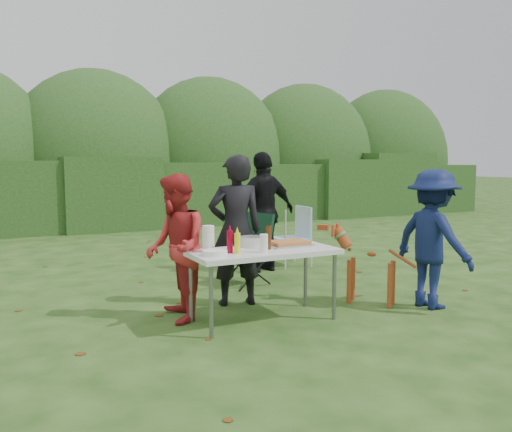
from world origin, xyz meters
name	(u,v)px	position (x,y,z in m)	size (l,w,h in m)	color
ground	(264,314)	(0.00, 0.00, 0.00)	(80.00, 80.00, 0.00)	#1E4211
hedge_row	(109,193)	(0.00, 8.00, 0.85)	(22.00, 1.40, 1.70)	#23471C
shrub_backdrop	(96,161)	(0.00, 9.60, 1.60)	(20.00, 2.60, 3.20)	#3D6628
folding_table	(263,255)	(-0.12, -0.21, 0.69)	(1.50, 0.70, 0.74)	silver
person_cook	(236,230)	(-0.10, 0.50, 0.85)	(0.62, 0.41, 1.70)	black
person_red_jacket	(176,248)	(-0.91, 0.19, 0.76)	(0.73, 0.57, 1.51)	#B12426
person_black_puffy	(264,212)	(1.03, 2.01, 0.88)	(1.03, 0.43, 1.76)	black
child	(433,239)	(1.81, -0.59, 0.77)	(1.00, 0.57, 1.54)	#0E1947
dog	(371,266)	(1.28, -0.19, 0.44)	(0.92, 0.37, 0.88)	#9F431E
camping_chair	(246,249)	(0.44, 1.35, 0.47)	(0.59, 0.59, 0.95)	#10311E
lawn_chair	(290,236)	(1.60, 2.20, 0.46)	(0.55, 0.55, 0.93)	#53ADE4
food_tray	(289,245)	(0.23, -0.14, 0.75)	(0.45, 0.30, 0.02)	#B7B7BA
focaccia_bread	(289,242)	(0.23, -0.14, 0.78)	(0.40, 0.26, 0.04)	#C17038
mustard_bottle	(237,243)	(-0.45, -0.31, 0.84)	(0.06, 0.06, 0.20)	yellow
ketchup_bottle	(230,242)	(-0.50, -0.25, 0.85)	(0.06, 0.06, 0.22)	maroon
beer_bottle	(268,237)	(-0.06, -0.22, 0.86)	(0.06, 0.06, 0.24)	#47230F
paper_towel_roll	(208,239)	(-0.66, -0.09, 0.87)	(0.12, 0.12, 0.26)	white
cup_stack	(264,243)	(-0.19, -0.37, 0.83)	(0.08, 0.08, 0.18)	white
pasta_bowl	(252,241)	(-0.13, 0.04, 0.79)	(0.26, 0.26, 0.10)	silver
plate_stack	(215,253)	(-0.68, -0.31, 0.77)	(0.24, 0.24, 0.05)	white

